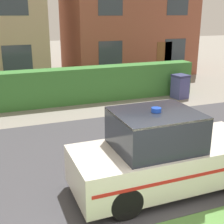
# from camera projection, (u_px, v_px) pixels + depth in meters

# --- Properties ---
(road_strip) EXTENTS (28.00, 6.21, 0.01)m
(road_strip) POSITION_uv_depth(u_px,v_px,m) (92.00, 157.00, 8.52)
(road_strip) COLOR #424247
(road_strip) RESTS_ON ground
(garden_hedge) EXTENTS (10.82, 0.81, 1.52)m
(garden_hedge) POSITION_uv_depth(u_px,v_px,m) (79.00, 85.00, 13.49)
(garden_hedge) COLOR #3D7F38
(garden_hedge) RESTS_ON ground
(police_car) EXTENTS (4.27, 1.69, 1.90)m
(police_car) POSITION_uv_depth(u_px,v_px,m) (164.00, 154.00, 6.83)
(police_car) COLOR black
(police_car) RESTS_ON road_strip
(house_right) EXTENTS (7.91, 5.60, 7.93)m
(house_right) POSITION_uv_depth(u_px,v_px,m) (126.00, 7.00, 19.65)
(house_right) COLOR #93513D
(house_right) RESTS_ON ground
(wheelie_bin) EXTENTS (0.74, 0.75, 1.08)m
(wheelie_bin) POSITION_uv_depth(u_px,v_px,m) (180.00, 86.00, 14.21)
(wheelie_bin) COLOR #474C8C
(wheelie_bin) RESTS_ON ground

